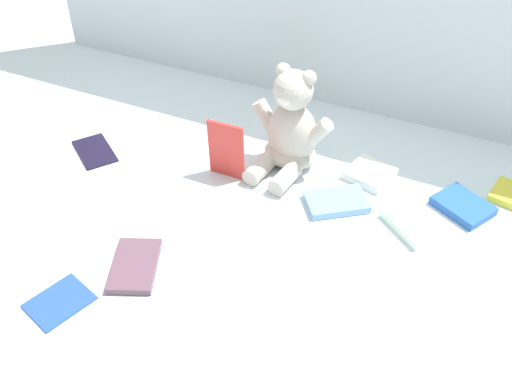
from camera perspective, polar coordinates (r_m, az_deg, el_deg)
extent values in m
plane|color=silver|center=(1.20, 2.50, -1.04)|extent=(3.20, 3.20, 0.00)
ellipsoid|color=beige|center=(1.27, 3.67, 5.90)|extent=(0.13, 0.10, 0.15)
ellipsoid|color=beige|center=(1.30, 3.48, 3.97)|extent=(0.14, 0.11, 0.05)
sphere|color=beige|center=(1.21, 3.79, 10.30)|extent=(0.10, 0.10, 0.09)
ellipsoid|color=white|center=(1.19, 3.00, 9.38)|extent=(0.04, 0.03, 0.03)
sphere|color=beige|center=(1.21, 2.78, 12.21)|extent=(0.04, 0.04, 0.03)
sphere|color=beige|center=(1.19, 5.39, 11.45)|extent=(0.04, 0.04, 0.03)
cylinder|color=beige|center=(1.28, 1.10, 7.67)|extent=(0.07, 0.04, 0.08)
cylinder|color=beige|center=(1.23, 6.23, 5.94)|extent=(0.07, 0.04, 0.08)
cylinder|color=beige|center=(1.26, 0.39, 2.37)|extent=(0.05, 0.09, 0.04)
cylinder|color=beige|center=(1.23, 2.96, 1.39)|extent=(0.05, 0.09, 0.04)
cube|color=blue|center=(1.06, -19.34, -10.40)|extent=(0.11, 0.12, 0.01)
cube|color=black|center=(1.39, -16.06, 4.08)|extent=(0.15, 0.14, 0.01)
cube|color=red|center=(1.23, -3.05, 4.25)|extent=(0.08, 0.01, 0.14)
cube|color=#77A8D9|center=(1.20, 8.15, -0.99)|extent=(0.15, 0.14, 0.02)
cube|color=white|center=(1.29, 11.48, 1.83)|extent=(0.11, 0.11, 0.02)
cube|color=#2658AB|center=(1.25, 20.25, -1.34)|extent=(0.14, 0.13, 0.02)
cube|color=#624453|center=(1.08, -12.20, -7.32)|extent=(0.13, 0.15, 0.01)
cube|color=white|center=(1.17, 15.42, -3.25)|extent=(0.13, 0.12, 0.02)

